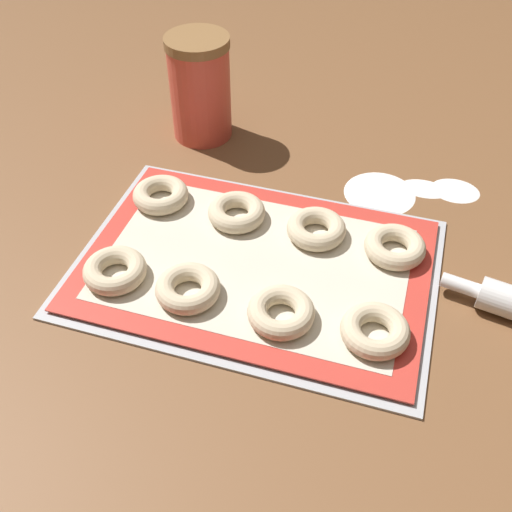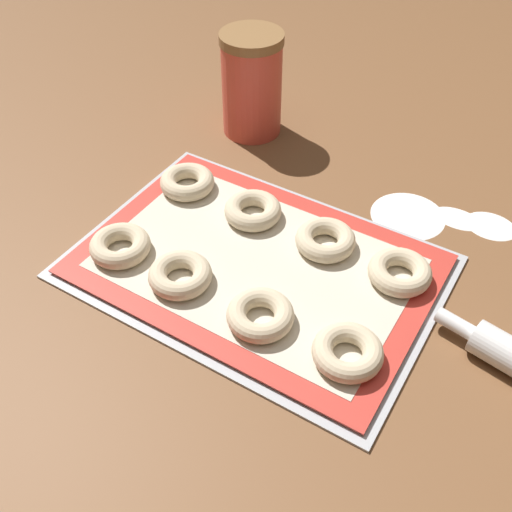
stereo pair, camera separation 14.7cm
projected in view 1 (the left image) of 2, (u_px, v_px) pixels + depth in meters
ground_plane at (261, 266)px, 0.84m from camera, size 2.80×2.80×0.00m
baking_tray at (256, 266)px, 0.84m from camera, size 0.50×0.35×0.01m
baking_mat at (256, 263)px, 0.83m from camera, size 0.47×0.32×0.00m
bagel_front_far_left at (115, 270)px, 0.80m from camera, size 0.09×0.09×0.03m
bagel_front_mid_left at (188, 288)px, 0.78m from camera, size 0.09×0.09×0.03m
bagel_front_mid_right at (281, 312)px, 0.75m from camera, size 0.09×0.09×0.03m
bagel_front_far_right at (375, 331)px, 0.73m from camera, size 0.09×0.09×0.03m
bagel_back_far_left at (161, 195)px, 0.92m from camera, size 0.09×0.09×0.03m
bagel_back_mid_left at (237, 212)px, 0.89m from camera, size 0.09×0.09×0.03m
bagel_back_mid_right at (316, 229)px, 0.86m from camera, size 0.09×0.09×0.03m
bagel_back_far_right at (395, 247)px, 0.84m from camera, size 0.09×0.09×0.03m
flour_canister at (200, 88)px, 1.02m from camera, size 0.11×0.11×0.18m
flour_patch_near at (455, 190)px, 0.96m from camera, size 0.08×0.06×0.00m
flour_patch_far at (424, 188)px, 0.97m from camera, size 0.08×0.05×0.00m
flour_patch_side at (380, 193)px, 0.96m from camera, size 0.11×0.11×0.00m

